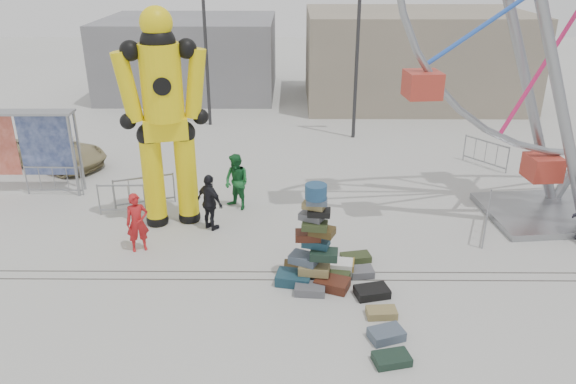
{
  "coord_description": "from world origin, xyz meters",
  "views": [
    {
      "loc": [
        0.11,
        -12.24,
        8.18
      ],
      "look_at": [
        0.01,
        2.73,
        1.65
      ],
      "focal_mm": 35.0,
      "sensor_mm": 36.0,
      "label": 1
    }
  ],
  "objects_px": {
    "pedestrian_red": "(137,223)",
    "pedestrian_black": "(210,202)",
    "lamp_post_right": "(360,40)",
    "barricade_dummy_a": "(54,180)",
    "barricade_dummy_b": "(129,199)",
    "lamp_post_left": "(207,33)",
    "banner_scaffold": "(16,132)",
    "crash_test_dummy": "(164,112)",
    "parked_suv": "(55,151)",
    "steamer_trunk": "(338,267)",
    "barricade_wheel_front": "(487,218)",
    "suitcase_tower": "(315,255)",
    "barricade_dummy_c": "(145,191)",
    "barricade_wheel_back": "(485,153)",
    "pedestrian_green": "(237,182)"
  },
  "relations": [
    {
      "from": "barricade_wheel_front",
      "to": "pedestrian_black",
      "type": "xyz_separation_m",
      "value": [
        -8.56,
        0.29,
        0.36
      ]
    },
    {
      "from": "lamp_post_right",
      "to": "parked_suv",
      "type": "distance_m",
      "value": 13.72
    },
    {
      "from": "barricade_wheel_front",
      "to": "lamp_post_left",
      "type": "bearing_deg",
      "value": 61.99
    },
    {
      "from": "barricade_dummy_b",
      "to": "parked_suv",
      "type": "relative_size",
      "value": 0.45
    },
    {
      "from": "lamp_post_right",
      "to": "pedestrian_red",
      "type": "height_order",
      "value": "lamp_post_right"
    },
    {
      "from": "barricade_dummy_a",
      "to": "pedestrian_green",
      "type": "height_order",
      "value": "pedestrian_green"
    },
    {
      "from": "steamer_trunk",
      "to": "crash_test_dummy",
      "type": "bearing_deg",
      "value": 156.53
    },
    {
      "from": "lamp_post_right",
      "to": "barricade_dummy_b",
      "type": "bearing_deg",
      "value": -134.79
    },
    {
      "from": "barricade_wheel_back",
      "to": "parked_suv",
      "type": "relative_size",
      "value": 0.45
    },
    {
      "from": "barricade_dummy_b",
      "to": "pedestrian_green",
      "type": "bearing_deg",
      "value": 6.9
    },
    {
      "from": "pedestrian_black",
      "to": "parked_suv",
      "type": "bearing_deg",
      "value": 2.21
    },
    {
      "from": "steamer_trunk",
      "to": "parked_suv",
      "type": "distance_m",
      "value": 13.64
    },
    {
      "from": "suitcase_tower",
      "to": "banner_scaffold",
      "type": "bearing_deg",
      "value": 163.97
    },
    {
      "from": "lamp_post_left",
      "to": "pedestrian_red",
      "type": "relative_size",
      "value": 4.49
    },
    {
      "from": "barricade_wheel_front",
      "to": "barricade_wheel_back",
      "type": "distance_m",
      "value": 6.18
    },
    {
      "from": "lamp_post_right",
      "to": "barricade_dummy_a",
      "type": "height_order",
      "value": "lamp_post_right"
    },
    {
      "from": "crash_test_dummy",
      "to": "pedestrian_green",
      "type": "relative_size",
      "value": 3.6
    },
    {
      "from": "barricade_dummy_a",
      "to": "barricade_wheel_back",
      "type": "height_order",
      "value": "same"
    },
    {
      "from": "barricade_dummy_a",
      "to": "parked_suv",
      "type": "bearing_deg",
      "value": 112.48
    },
    {
      "from": "crash_test_dummy",
      "to": "steamer_trunk",
      "type": "bearing_deg",
      "value": -45.27
    },
    {
      "from": "suitcase_tower",
      "to": "steamer_trunk",
      "type": "relative_size",
      "value": 3.33
    },
    {
      "from": "lamp_post_left",
      "to": "suitcase_tower",
      "type": "bearing_deg",
      "value": -72.24
    },
    {
      "from": "crash_test_dummy",
      "to": "barricade_dummy_a",
      "type": "bearing_deg",
      "value": 141.57
    },
    {
      "from": "suitcase_tower",
      "to": "barricade_dummy_c",
      "type": "distance_m",
      "value": 7.35
    },
    {
      "from": "barricade_dummy_b",
      "to": "pedestrian_red",
      "type": "bearing_deg",
      "value": -70.78
    },
    {
      "from": "banner_scaffold",
      "to": "barricade_dummy_a",
      "type": "height_order",
      "value": "banner_scaffold"
    },
    {
      "from": "crash_test_dummy",
      "to": "parked_suv",
      "type": "relative_size",
      "value": 1.58
    },
    {
      "from": "barricade_dummy_a",
      "to": "barricade_dummy_b",
      "type": "bearing_deg",
      "value": -25.67
    },
    {
      "from": "pedestrian_red",
      "to": "pedestrian_black",
      "type": "xyz_separation_m",
      "value": [
        1.92,
        1.36,
        0.02
      ]
    },
    {
      "from": "barricade_wheel_front",
      "to": "barricade_wheel_back",
      "type": "relative_size",
      "value": 1.0
    },
    {
      "from": "barricade_dummy_c",
      "to": "barricade_wheel_front",
      "type": "xyz_separation_m",
      "value": [
        11.04,
        -1.98,
        0.0
      ]
    },
    {
      "from": "banner_scaffold",
      "to": "barricade_dummy_a",
      "type": "relative_size",
      "value": 2.1
    },
    {
      "from": "barricade_dummy_c",
      "to": "pedestrian_green",
      "type": "distance_m",
      "value": 3.21
    },
    {
      "from": "barricade_dummy_c",
      "to": "pedestrian_black",
      "type": "relative_size",
      "value": 1.09
    },
    {
      "from": "pedestrian_red",
      "to": "pedestrian_black",
      "type": "bearing_deg",
      "value": 13.17
    },
    {
      "from": "banner_scaffold",
      "to": "barricade_dummy_b",
      "type": "height_order",
      "value": "banner_scaffold"
    },
    {
      "from": "banner_scaffold",
      "to": "parked_suv",
      "type": "relative_size",
      "value": 0.96
    },
    {
      "from": "lamp_post_left",
      "to": "banner_scaffold",
      "type": "distance_m",
      "value": 10.5
    },
    {
      "from": "steamer_trunk",
      "to": "pedestrian_black",
      "type": "bearing_deg",
      "value": 153.32
    },
    {
      "from": "pedestrian_red",
      "to": "crash_test_dummy",
      "type": "bearing_deg",
      "value": 48.87
    },
    {
      "from": "pedestrian_green",
      "to": "parked_suv",
      "type": "xyz_separation_m",
      "value": [
        -7.76,
        4.02,
        -0.35
      ]
    },
    {
      "from": "lamp_post_left",
      "to": "barricade_wheel_back",
      "type": "relative_size",
      "value": 4.0
    },
    {
      "from": "suitcase_tower",
      "to": "crash_test_dummy",
      "type": "height_order",
      "value": "crash_test_dummy"
    },
    {
      "from": "barricade_dummy_a",
      "to": "pedestrian_red",
      "type": "bearing_deg",
      "value": -42.86
    },
    {
      "from": "crash_test_dummy",
      "to": "suitcase_tower",
      "type": "bearing_deg",
      "value": -52.07
    },
    {
      "from": "suitcase_tower",
      "to": "crash_test_dummy",
      "type": "distance_m",
      "value": 6.34
    },
    {
      "from": "barricade_dummy_b",
      "to": "steamer_trunk",
      "type": "bearing_deg",
      "value": -30.61
    },
    {
      "from": "barricade_wheel_front",
      "to": "pedestrian_red",
      "type": "xyz_separation_m",
      "value": [
        -10.48,
        -1.07,
        0.34
      ]
    },
    {
      "from": "suitcase_tower",
      "to": "barricade_wheel_back",
      "type": "height_order",
      "value": "suitcase_tower"
    },
    {
      "from": "barricade_dummy_a",
      "to": "parked_suv",
      "type": "relative_size",
      "value": 0.45
    }
  ]
}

